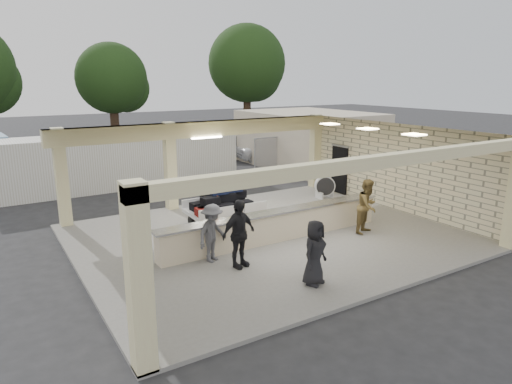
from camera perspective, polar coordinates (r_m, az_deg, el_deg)
ground at (r=15.27m, az=1.51°, el=-5.79°), size 120.00×120.00×0.00m
pavilion at (r=15.52m, az=0.85°, el=-0.25°), size 12.01×10.00×3.55m
baggage_counter at (r=14.69m, az=2.59°, el=-4.19°), size 8.20×0.58×0.98m
luggage_cart at (r=15.86m, az=-4.23°, el=-1.67°), size 2.59×1.66×1.48m
drum_fan at (r=20.07m, az=8.59°, el=0.74°), size 0.91×0.67×0.97m
baggage_handler at (r=15.81m, az=-5.26°, el=-1.42°), size 0.38×0.66×1.76m
passenger_a at (r=15.70m, az=13.77°, el=-1.73°), size 0.97×0.67×1.84m
passenger_b at (r=12.48m, az=-2.17°, el=-5.23°), size 1.19×0.66×1.92m
passenger_c at (r=12.95m, az=-5.49°, el=-5.13°), size 1.14×0.81×1.68m
passenger_d at (r=11.59m, az=7.33°, el=-7.52°), size 0.89×0.62×1.68m
car_white_a at (r=29.84m, az=1.92°, el=5.27°), size 4.77×2.79×1.29m
car_white_b at (r=33.31m, az=7.08°, el=6.09°), size 4.15×1.71×1.29m
car_dark at (r=30.57m, az=-2.73°, el=5.75°), size 5.00×3.00×1.57m
container_white at (r=23.30m, az=-16.75°, el=3.81°), size 11.89×2.54×2.57m
fence at (r=28.55m, az=10.19°, el=5.50°), size 12.06×0.06×2.03m
tree_mid at (r=39.51m, az=-17.19°, el=13.10°), size 6.00×5.60×8.00m
tree_right at (r=43.31m, az=-0.88°, el=15.38°), size 7.20×7.00×10.00m
adjacent_building at (r=28.28m, az=6.60°, el=6.66°), size 6.00×8.00×3.20m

